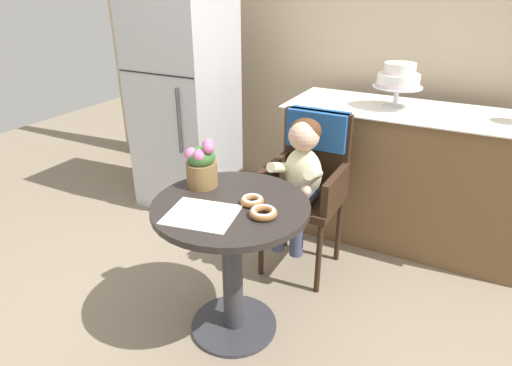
% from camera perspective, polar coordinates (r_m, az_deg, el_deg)
% --- Properties ---
extents(ground_plane, '(8.00, 8.00, 0.00)m').
position_cam_1_polar(ground_plane, '(2.38, -2.89, -18.21)').
color(ground_plane, gray).
extents(back_wall, '(4.80, 0.10, 2.70)m').
position_cam_1_polar(back_wall, '(3.46, 13.25, 19.83)').
color(back_wall, '#C1AD8E').
rests_on(back_wall, ground).
extents(cafe_table, '(0.72, 0.72, 0.72)m').
position_cam_1_polar(cafe_table, '(2.07, -3.19, -7.89)').
color(cafe_table, '#282321').
rests_on(cafe_table, ground).
extents(wicker_chair, '(0.42, 0.45, 0.95)m').
position_cam_1_polar(wicker_chair, '(2.56, 7.15, 2.12)').
color(wicker_chair, '#332114').
rests_on(wicker_chair, ground).
extents(seated_child, '(0.27, 0.32, 0.73)m').
position_cam_1_polar(seated_child, '(2.41, 5.86, 1.68)').
color(seated_child, beige).
rests_on(seated_child, ground).
extents(paper_napkin, '(0.33, 0.30, 0.00)m').
position_cam_1_polar(paper_napkin, '(1.88, -7.16, -4.13)').
color(paper_napkin, white).
rests_on(paper_napkin, cafe_table).
extents(donut_front, '(0.12, 0.12, 0.03)m').
position_cam_1_polar(donut_front, '(1.84, 0.96, -3.87)').
color(donut_front, '#936033').
rests_on(donut_front, cafe_table).
extents(donut_mid, '(0.11, 0.11, 0.03)m').
position_cam_1_polar(donut_mid, '(1.94, -0.51, -2.28)').
color(donut_mid, '#936033').
rests_on(donut_mid, cafe_table).
extents(flower_vase, '(0.15, 0.15, 0.23)m').
position_cam_1_polar(flower_vase, '(2.09, -7.18, 2.40)').
color(flower_vase, brown).
rests_on(flower_vase, cafe_table).
extents(display_counter, '(1.56, 0.62, 0.90)m').
position_cam_1_polar(display_counter, '(3.04, 18.77, 0.90)').
color(display_counter, brown).
rests_on(display_counter, ground).
extents(tiered_cake_stand, '(0.30, 0.30, 0.28)m').
position_cam_1_polar(tiered_cake_stand, '(2.87, 18.19, 12.88)').
color(tiered_cake_stand, silver).
rests_on(tiered_cake_stand, display_counter).
extents(refrigerator, '(0.64, 0.63, 1.70)m').
position_cam_1_polar(refrigerator, '(3.33, -9.38, 11.19)').
color(refrigerator, '#B7BABF').
rests_on(refrigerator, ground).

